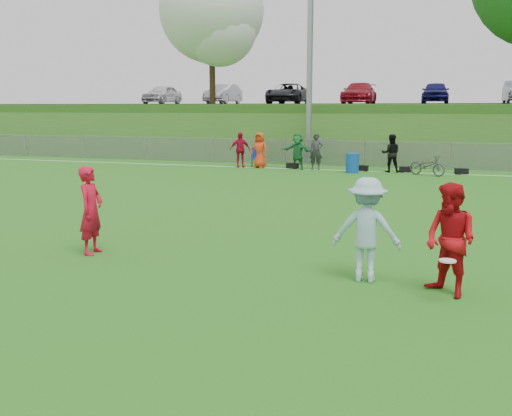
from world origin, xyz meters
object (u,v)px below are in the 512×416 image
at_px(player_red_center, 450,240).
at_px(frisbee, 448,261).
at_px(player_blue, 367,230).
at_px(bicycle, 427,165).
at_px(recycling_bin, 352,163).
at_px(player_red_left, 91,210).

distance_m(player_red_center, frisbee, 0.47).
xyz_separation_m(player_blue, bicycle, (0.63, 15.90, -0.44)).
relative_size(player_red_center, frisbee, 7.04).
bearing_deg(bicycle, recycling_bin, 118.29).
height_order(player_blue, recycling_bin, player_blue).
relative_size(player_red_center, player_blue, 1.01).
bearing_deg(recycling_bin, bicycle, 0.00).
height_order(player_red_center, player_blue, player_red_center).
distance_m(player_red_center, recycling_bin, 16.74).
bearing_deg(player_red_center, bicycle, 134.56).
xyz_separation_m(player_red_center, frisbee, (-0.03, -0.42, -0.22)).
bearing_deg(bicycle, player_blue, -153.98).
bearing_deg(player_red_left, recycling_bin, -15.60).
relative_size(player_red_left, player_red_center, 1.00).
distance_m(player_red_left, player_blue, 5.43).
bearing_deg(player_blue, recycling_bin, -81.89).
xyz_separation_m(player_red_left, player_red_center, (6.75, -0.52, 0.00)).
relative_size(player_red_left, bicycle, 1.06).
height_order(player_red_left, player_red_center, player_red_center).
relative_size(player_blue, recycling_bin, 2.02).
bearing_deg(recycling_bin, player_red_center, -76.56).
bearing_deg(recycling_bin, frisbee, -76.99).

